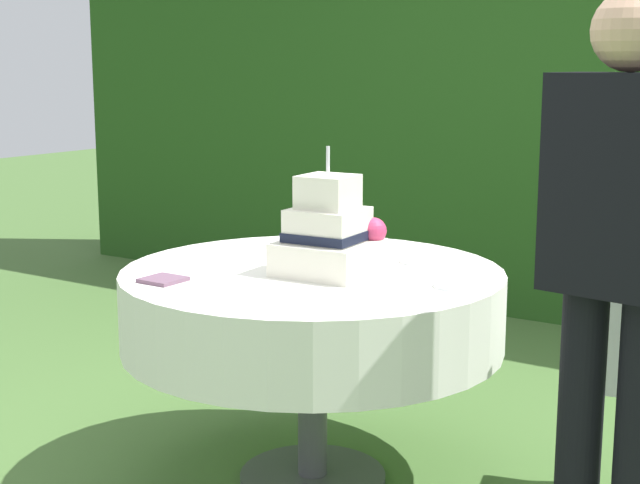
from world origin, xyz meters
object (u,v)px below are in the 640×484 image
at_px(serving_plate_left, 453,285).
at_px(serving_plate_right, 296,241).
at_px(serving_plate_near, 340,250).
at_px(serving_plate_far, 415,261).
at_px(cake_table, 312,307).
at_px(garden_chair, 636,358).
at_px(napkin_stack, 163,280).
at_px(standing_person, 619,262).
at_px(wedding_cake, 329,236).

relative_size(serving_plate_left, serving_plate_right, 1.19).
relative_size(serving_plate_near, serving_plate_far, 0.94).
height_order(cake_table, garden_chair, garden_chair).
distance_m(cake_table, serving_plate_far, 0.40).
xyz_separation_m(serving_plate_far, napkin_stack, (-0.53, -0.69, 0.00)).
xyz_separation_m(serving_plate_far, standing_person, (0.83, -0.50, 0.18)).
bearing_deg(wedding_cake, serving_plate_far, 63.03).
height_order(cake_table, standing_person, standing_person).
distance_m(serving_plate_right, standing_person, 1.50).
bearing_deg(serving_plate_near, serving_plate_right, 168.19).
distance_m(cake_table, wedding_cake, 0.27).
bearing_deg(standing_person, cake_table, 169.13).
relative_size(serving_plate_far, garden_chair, 0.12).
distance_m(wedding_cake, serving_plate_left, 0.44).
height_order(wedding_cake, serving_plate_right, wedding_cake).
relative_size(wedding_cake, serving_plate_left, 3.44).
xyz_separation_m(napkin_stack, standing_person, (1.36, 0.20, 0.18)).
relative_size(serving_plate_far, napkin_stack, 0.88).
xyz_separation_m(serving_plate_right, garden_chair, (1.32, -0.10, -0.21)).
bearing_deg(cake_table, serving_plate_right, 130.94).
bearing_deg(standing_person, serving_plate_left, 157.16).
bearing_deg(serving_plate_right, garden_chair, -4.12).
distance_m(wedding_cake, serving_plate_right, 0.56).
bearing_deg(napkin_stack, serving_plate_left, 28.57).
bearing_deg(serving_plate_near, wedding_cake, -63.30).
bearing_deg(serving_plate_right, serving_plate_near, -11.81).
bearing_deg(standing_person, serving_plate_near, 155.64).
height_order(cake_table, serving_plate_far, serving_plate_far).
distance_m(serving_plate_near, standing_person, 1.28).
height_order(serving_plate_left, napkin_stack, same).
height_order(wedding_cake, serving_plate_far, wedding_cake).
bearing_deg(napkin_stack, garden_chair, 27.30).
height_order(wedding_cake, garden_chair, wedding_cake).
bearing_deg(serving_plate_left, serving_plate_near, 154.22).
relative_size(wedding_cake, napkin_stack, 3.46).
distance_m(garden_chair, standing_person, 0.62).
bearing_deg(cake_table, serving_plate_near, 105.88).
distance_m(cake_table, serving_plate_right, 0.50).
height_order(wedding_cake, serving_plate_near, wedding_cake).
bearing_deg(serving_plate_left, standing_person, -22.84).
relative_size(garden_chair, standing_person, 0.56).
bearing_deg(garden_chair, serving_plate_far, 178.39).
bearing_deg(standing_person, serving_plate_right, 157.57).
distance_m(serving_plate_left, garden_chair, 0.59).
bearing_deg(wedding_cake, garden_chair, 17.16).
xyz_separation_m(cake_table, standing_person, (1.06, -0.20, 0.32)).
relative_size(wedding_cake, serving_plate_right, 4.10).
distance_m(serving_plate_far, napkin_stack, 0.87).
xyz_separation_m(serving_plate_right, standing_person, (1.38, -0.57, 0.18)).
distance_m(cake_table, napkin_stack, 0.52).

